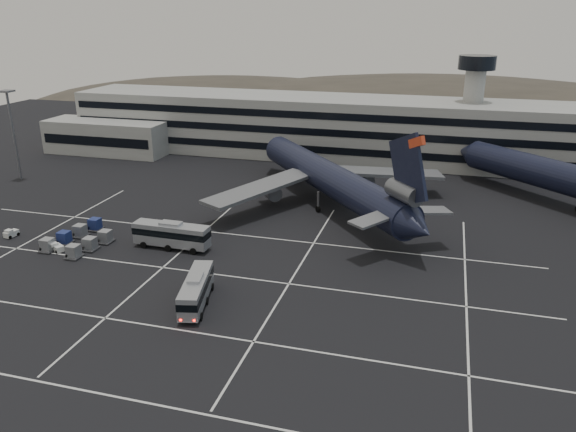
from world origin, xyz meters
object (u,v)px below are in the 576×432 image
object	(u,v)px
bus_near	(196,289)
trijet_main	(331,179)
bus_far	(171,234)
uld_cluster	(80,238)
tug_a	(11,233)

from	to	relation	value
bus_near	trijet_main	bearing A→B (deg)	65.00
trijet_main	bus_far	distance (m)	31.05
bus_far	trijet_main	bearing A→B (deg)	-36.59
uld_cluster	tug_a	bearing A→B (deg)	-177.98
bus_near	bus_far	xyz separation A→B (m)	(-10.60, 14.60, 0.21)
trijet_main	bus_near	bearing A→B (deg)	-140.87
tug_a	uld_cluster	distance (m)	12.14
trijet_main	bus_near	world-z (taller)	trijet_main
trijet_main	bus_far	bearing A→B (deg)	-166.54
bus_far	uld_cluster	world-z (taller)	bus_far
bus_far	tug_a	size ratio (longest dim) A/B	5.15
uld_cluster	trijet_main	bearing A→B (deg)	39.33
tug_a	uld_cluster	bearing A→B (deg)	10.48
bus_near	uld_cluster	size ratio (longest dim) A/B	0.84
bus_near	tug_a	distance (m)	38.60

